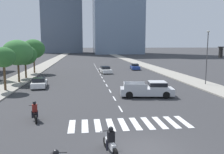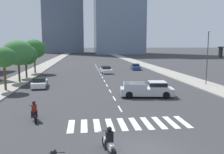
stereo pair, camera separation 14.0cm
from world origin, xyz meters
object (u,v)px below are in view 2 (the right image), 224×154
(sedan_blue_1, at_px, (136,67))
(street_tree_second, at_px, (18,53))
(sedan_white_0, at_px, (40,83))
(sedan_white_2, at_px, (106,70))
(street_tree_fourth, at_px, (34,49))
(motorcycle_third, at_px, (109,143))
(pickup_truck, at_px, (149,89))
(street_tree_third, at_px, (26,55))
(street_tree_nearest, at_px, (4,57))
(motorcycle_lead, at_px, (34,113))
(street_lamp_east, at_px, (208,54))

(sedan_blue_1, bearing_deg, street_tree_second, -48.17)
(sedan_white_0, height_order, sedan_white_2, sedan_white_2)
(street_tree_second, xyz_separation_m, street_tree_fourth, (-0.00, 11.26, 0.32))
(motorcycle_third, relative_size, pickup_truck, 0.36)
(sedan_white_0, distance_m, street_tree_third, 9.76)
(pickup_truck, bearing_deg, sedan_blue_1, 88.37)
(sedan_blue_1, bearing_deg, street_tree_third, -56.34)
(street_tree_nearest, relative_size, street_tree_second, 0.84)
(street_tree_nearest, distance_m, street_tree_third, 10.58)
(pickup_truck, bearing_deg, street_tree_nearest, 170.62)
(motorcycle_third, relative_size, sedan_white_0, 0.49)
(pickup_truck, bearing_deg, sedan_white_0, 158.42)
(street_tree_second, bearing_deg, sedan_blue_1, 37.47)
(motorcycle_third, height_order, street_tree_third, street_tree_third)
(motorcycle_lead, bearing_deg, pickup_truck, -73.75)
(motorcycle_third, distance_m, street_tree_second, 26.71)
(street_tree_third, distance_m, street_tree_fourth, 7.01)
(sedan_white_2, bearing_deg, street_tree_nearest, -45.27)
(motorcycle_lead, height_order, motorcycle_third, same)
(street_tree_second, xyz_separation_m, street_tree_third, (-0.00, 4.31, -0.55))
(sedan_blue_1, bearing_deg, street_tree_fourth, -72.67)
(street_lamp_east, bearing_deg, street_tree_third, 160.08)
(sedan_white_0, bearing_deg, street_lamp_east, -97.40)
(motorcycle_lead, xyz_separation_m, street_tree_fourth, (-5.75, 29.35, 4.18))
(sedan_blue_1, xyz_separation_m, street_tree_nearest, (-21.00, -22.37, 3.49))
(motorcycle_lead, distance_m, street_lamp_east, 24.52)
(street_tree_nearest, bearing_deg, street_tree_second, 90.00)
(motorcycle_third, distance_m, sedan_white_0, 21.24)
(sedan_blue_1, xyz_separation_m, sedan_white_2, (-7.24, -5.73, 0.02))
(sedan_white_0, height_order, sedan_blue_1, sedan_white_0)
(sedan_white_2, relative_size, street_tree_nearest, 0.88)
(pickup_truck, distance_m, sedan_white_0, 14.72)
(motorcycle_lead, xyz_separation_m, street_tree_nearest, (-5.75, 11.82, 3.50))
(street_tree_second, bearing_deg, sedan_white_2, 37.01)
(sedan_blue_1, distance_m, street_lamp_east, 22.27)
(street_tree_third, bearing_deg, street_lamp_east, -19.92)
(motorcycle_third, distance_m, pickup_truck, 14.03)
(pickup_truck, xyz_separation_m, street_tree_third, (-16.45, 15.66, 3.08))
(motorcycle_third, xyz_separation_m, street_tree_third, (-10.71, 28.47, 3.31))
(street_lamp_east, xyz_separation_m, street_tree_fourth, (-26.27, 16.47, 0.37))
(motorcycle_third, xyz_separation_m, street_lamp_east, (15.56, 18.95, 3.81))
(sedan_white_0, xyz_separation_m, street_tree_fourth, (-3.62, 15.39, 4.17))
(street_tree_second, bearing_deg, sedan_white_0, -48.78)
(motorcycle_lead, relative_size, sedan_blue_1, 0.49)
(motorcycle_lead, bearing_deg, street_tree_third, -1.57)
(motorcycle_third, relative_size, sedan_blue_1, 0.48)
(street_lamp_east, distance_m, street_tree_second, 26.78)
(sedan_white_2, distance_m, street_tree_fourth, 14.40)
(street_tree_fourth, bearing_deg, sedan_white_2, -3.70)
(sedan_blue_1, height_order, street_tree_fourth, street_tree_fourth)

